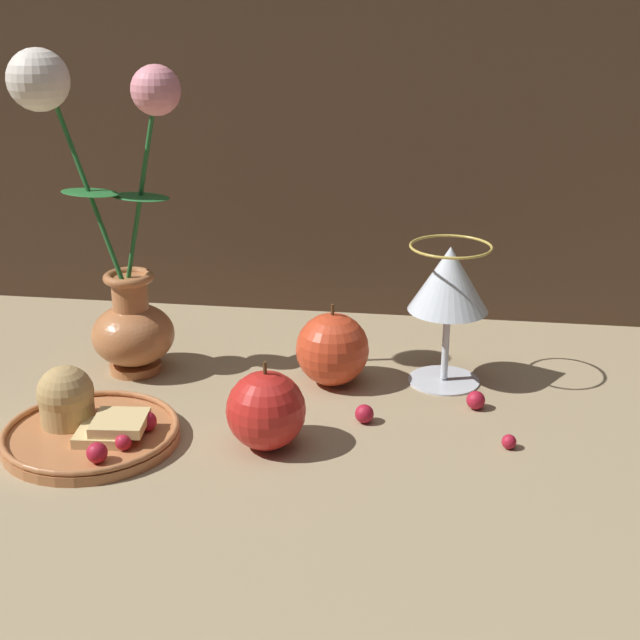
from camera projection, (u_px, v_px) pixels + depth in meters
name	position (u px, v px, depth m)	size (l,w,h in m)	color
ground_plane	(261.00, 412.00, 0.93)	(2.40, 2.40, 0.00)	#9E8966
vase	(115.00, 248.00, 0.97)	(0.18, 0.10, 0.36)	#B77042
plate_with_pastries	(85.00, 422.00, 0.87)	(0.17, 0.17, 0.07)	#B77042
wine_glass	(449.00, 284.00, 0.96)	(0.09, 0.09, 0.16)	silver
apple_beside_vase	(266.00, 410.00, 0.85)	(0.08, 0.08, 0.09)	red
apple_near_glass	(332.00, 349.00, 0.98)	(0.08, 0.08, 0.09)	#D14223
berry_near_plate	(364.00, 414.00, 0.90)	(0.02, 0.02, 0.02)	#AD192D
berry_front_center	(509.00, 442.00, 0.85)	(0.01, 0.01, 0.01)	#AD192D
berry_by_glass_stem	(476.00, 400.00, 0.93)	(0.02, 0.02, 0.02)	#AD192D
berry_under_candlestick	(269.00, 389.00, 0.96)	(0.01, 0.01, 0.01)	#AD192D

